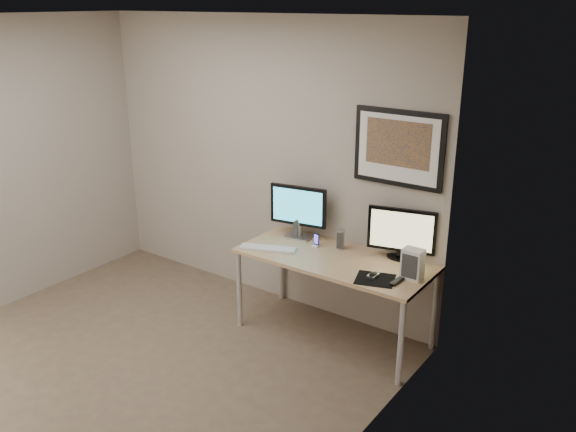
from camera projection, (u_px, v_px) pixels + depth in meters
name	position (u px, v px, depth m)	size (l,w,h in m)	color
floor	(130.00, 371.00, 4.70)	(3.60, 3.60, 0.00)	brown
room	(158.00, 152.00, 4.49)	(3.60, 3.60, 3.60)	white
desk	(334.00, 265.00, 4.97)	(1.60, 0.70, 0.73)	tan
framed_art	(399.00, 148.00, 4.71)	(0.75, 0.04, 0.60)	black
monitor_large	(298.00, 209.00, 5.27)	(0.51, 0.20, 0.47)	#A8A8AD
monitor_tv	(402.00, 233.00, 4.84)	(0.54, 0.18, 0.43)	black
speaker_left	(299.00, 228.00, 5.34)	(0.07, 0.07, 0.17)	#A8A8AD
speaker_right	(341.00, 239.00, 5.09)	(0.07, 0.07, 0.17)	#A8A8AD
phone_dock	(316.00, 240.00, 5.15)	(0.05, 0.05, 0.12)	black
keyboard	(268.00, 248.00, 5.11)	(0.48, 0.13, 0.02)	silver
mousepad	(375.00, 279.00, 4.55)	(0.29, 0.25, 0.00)	black
mouse	(373.00, 275.00, 4.59)	(0.06, 0.10, 0.03)	black
remote	(397.00, 281.00, 4.51)	(0.04, 0.17, 0.02)	black
fan_unit	(413.00, 264.00, 4.54)	(0.15, 0.11, 0.23)	silver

